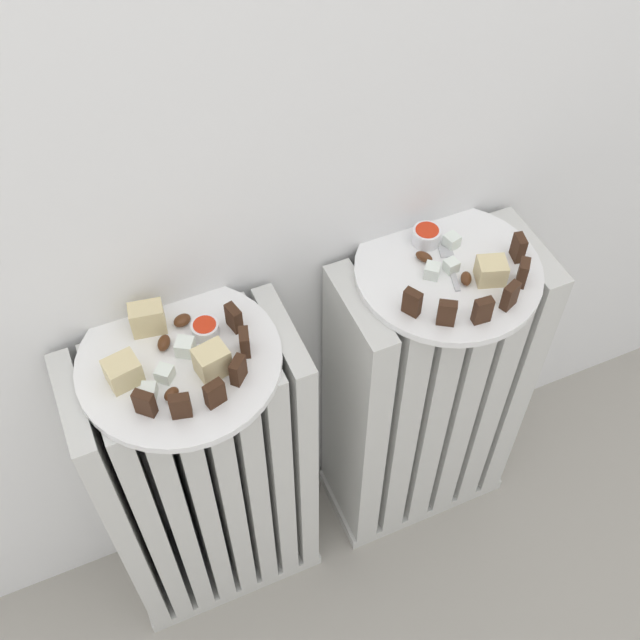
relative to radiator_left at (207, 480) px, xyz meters
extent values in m
cube|color=silver|center=(0.00, 0.00, -0.31)|extent=(0.34, 0.18, 0.03)
cube|color=silver|center=(-0.15, 0.00, 0.02)|extent=(0.03, 0.18, 0.64)
cube|color=silver|center=(-0.11, 0.00, 0.02)|extent=(0.03, 0.18, 0.64)
cube|color=silver|center=(-0.06, 0.00, 0.02)|extent=(0.03, 0.18, 0.64)
cube|color=silver|center=(-0.02, 0.00, 0.02)|extent=(0.03, 0.18, 0.64)
cube|color=silver|center=(0.02, 0.00, 0.02)|extent=(0.03, 0.18, 0.64)
cube|color=silver|center=(0.06, 0.00, 0.02)|extent=(0.03, 0.18, 0.64)
cube|color=silver|center=(0.11, 0.00, 0.02)|extent=(0.03, 0.18, 0.64)
cube|color=silver|center=(0.15, 0.00, 0.02)|extent=(0.03, 0.18, 0.64)
cube|color=silver|center=(0.42, 0.00, -0.31)|extent=(0.34, 0.18, 0.03)
cube|color=silver|center=(0.27, 0.00, 0.02)|extent=(0.04, 0.18, 0.64)
cube|color=silver|center=(0.33, 0.00, 0.02)|extent=(0.04, 0.18, 0.64)
cube|color=silver|center=(0.39, 0.00, 0.02)|extent=(0.04, 0.18, 0.64)
cube|color=silver|center=(0.44, 0.00, 0.02)|extent=(0.04, 0.18, 0.64)
cube|color=silver|center=(0.50, 0.00, 0.02)|extent=(0.04, 0.18, 0.64)
cube|color=silver|center=(0.56, 0.00, 0.02)|extent=(0.04, 0.18, 0.64)
cylinder|color=white|center=(0.00, 0.00, 0.34)|extent=(0.28, 0.28, 0.01)
cylinder|color=white|center=(0.42, 0.00, 0.34)|extent=(0.28, 0.28, 0.01)
cube|color=#382114|center=(-0.06, -0.07, 0.37)|extent=(0.03, 0.03, 0.04)
cube|color=#382114|center=(-0.02, -0.09, 0.37)|extent=(0.03, 0.02, 0.04)
cube|color=#382114|center=(0.02, -0.09, 0.37)|extent=(0.03, 0.02, 0.04)
cube|color=#382114|center=(0.06, -0.06, 0.37)|extent=(0.03, 0.03, 0.04)
cube|color=#382114|center=(0.09, -0.02, 0.37)|extent=(0.02, 0.03, 0.04)
cube|color=#382114|center=(0.09, 0.02, 0.37)|extent=(0.02, 0.03, 0.04)
cube|color=beige|center=(-0.02, 0.06, 0.37)|extent=(0.05, 0.04, 0.05)
cube|color=beige|center=(-0.07, -0.01, 0.37)|extent=(0.05, 0.04, 0.04)
cube|color=beige|center=(0.04, -0.04, 0.37)|extent=(0.05, 0.04, 0.04)
cube|color=white|center=(-0.03, -0.02, 0.36)|extent=(0.03, 0.03, 0.02)
cube|color=white|center=(0.01, 0.01, 0.36)|extent=(0.03, 0.03, 0.02)
cube|color=white|center=(-0.05, -0.04, 0.36)|extent=(0.03, 0.03, 0.02)
ellipsoid|color=#4C2814|center=(-0.01, 0.03, 0.36)|extent=(0.03, 0.03, 0.02)
ellipsoid|color=#4C2814|center=(-0.03, -0.06, 0.36)|extent=(0.03, 0.02, 0.02)
ellipsoid|color=#4C2814|center=(0.02, 0.06, 0.36)|extent=(0.03, 0.03, 0.01)
cylinder|color=white|center=(0.05, 0.03, 0.36)|extent=(0.04, 0.04, 0.02)
cylinder|color=red|center=(0.05, 0.03, 0.36)|extent=(0.03, 0.03, 0.01)
cube|color=#382114|center=(0.32, -0.05, 0.37)|extent=(0.02, 0.03, 0.04)
cube|color=#382114|center=(0.36, -0.09, 0.37)|extent=(0.03, 0.02, 0.04)
cube|color=#382114|center=(0.41, -0.10, 0.37)|extent=(0.03, 0.02, 0.04)
cube|color=#382114|center=(0.46, -0.10, 0.37)|extent=(0.03, 0.02, 0.04)
cube|color=#382114|center=(0.50, -0.07, 0.37)|extent=(0.03, 0.03, 0.04)
cube|color=#382114|center=(0.52, -0.02, 0.37)|extent=(0.02, 0.03, 0.04)
cube|color=beige|center=(0.46, -0.04, 0.37)|extent=(0.05, 0.05, 0.04)
cube|color=white|center=(0.38, 0.00, 0.36)|extent=(0.03, 0.03, 0.02)
cube|color=white|center=(0.42, 0.00, 0.36)|extent=(0.02, 0.02, 0.02)
cube|color=white|center=(0.44, 0.04, 0.36)|extent=(0.02, 0.02, 0.02)
ellipsoid|color=#4C2814|center=(0.39, 0.03, 0.36)|extent=(0.03, 0.03, 0.01)
ellipsoid|color=#4C2814|center=(0.42, -0.03, 0.36)|extent=(0.03, 0.03, 0.01)
cylinder|color=white|center=(0.41, 0.06, 0.36)|extent=(0.04, 0.04, 0.02)
cylinder|color=red|center=(0.41, 0.06, 0.37)|extent=(0.04, 0.04, 0.01)
cube|color=#B7B7BC|center=(0.41, -0.02, 0.35)|extent=(0.02, 0.06, 0.00)
cube|color=#B7B7BC|center=(0.43, 0.03, 0.35)|extent=(0.03, 0.03, 0.00)
camera|label=1|loc=(-0.08, -0.65, 1.21)|focal=44.26mm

